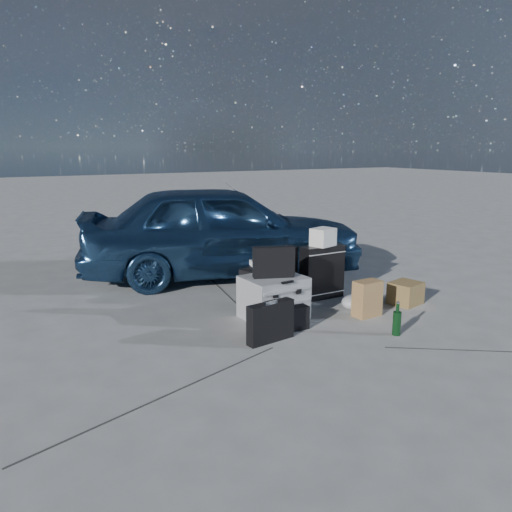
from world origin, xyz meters
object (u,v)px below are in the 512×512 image
(suitcase_right, at_px, (322,272))
(duffel_bag, at_px, (267,280))
(briefcase, at_px, (270,322))
(suitcase_left, at_px, (279,276))
(cardboard_box, at_px, (406,293))
(pelican_case, at_px, (273,297))
(green_bottle, at_px, (397,319))
(car, at_px, (222,230))

(suitcase_right, relative_size, duffel_bag, 0.93)
(briefcase, distance_m, suitcase_left, 1.22)
(cardboard_box, bearing_deg, pelican_case, 167.67)
(pelican_case, bearing_deg, green_bottle, -55.30)
(suitcase_right, xyz_separation_m, duffel_bag, (-0.49, 0.48, -0.15))
(car, relative_size, briefcase, 7.90)
(car, height_order, duffel_bag, car)
(briefcase, height_order, cardboard_box, briefcase)
(briefcase, bearing_deg, car, 66.73)
(pelican_case, height_order, briefcase, pelican_case)
(suitcase_right, bearing_deg, suitcase_left, 171.48)
(briefcase, relative_size, cardboard_box, 1.42)
(suitcase_right, bearing_deg, pelican_case, -159.29)
(suitcase_left, height_order, duffel_bag, suitcase_left)
(duffel_bag, xyz_separation_m, cardboard_box, (1.20, -1.17, -0.04))
(briefcase, relative_size, suitcase_left, 0.76)
(pelican_case, xyz_separation_m, green_bottle, (0.78, -1.03, -0.07))
(suitcase_right, bearing_deg, cardboard_box, -43.93)
(car, bearing_deg, suitcase_left, -162.98)
(briefcase, bearing_deg, duffel_bag, 52.89)
(suitcase_left, bearing_deg, pelican_case, -149.12)
(car, distance_m, pelican_case, 1.98)
(briefcase, xyz_separation_m, duffel_bag, (0.79, 1.38, -0.02))
(pelican_case, bearing_deg, duffel_bag, 60.97)
(pelican_case, xyz_separation_m, cardboard_box, (1.61, -0.35, -0.10))
(duffel_bag, bearing_deg, suitcase_left, -117.00)
(pelican_case, bearing_deg, cardboard_box, -14.81)
(suitcase_left, relative_size, suitcase_right, 1.00)
(pelican_case, distance_m, suitcase_right, 0.97)
(car, relative_size, pelican_case, 6.20)
(suitcase_right, height_order, duffel_bag, suitcase_right)
(pelican_case, relative_size, suitcase_right, 0.97)
(green_bottle, bearing_deg, cardboard_box, 39.50)
(green_bottle, bearing_deg, car, 98.93)
(car, xyz_separation_m, briefcase, (-0.70, -2.46, -0.47))
(suitcase_left, distance_m, cardboard_box, 1.50)
(suitcase_left, distance_m, suitcase_right, 0.57)
(duffel_bag, relative_size, green_bottle, 2.16)
(cardboard_box, bearing_deg, green_bottle, -140.50)
(car, bearing_deg, duffel_bag, -159.00)
(cardboard_box, bearing_deg, suitcase_right, 135.88)
(suitcase_right, bearing_deg, green_bottle, -94.66)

